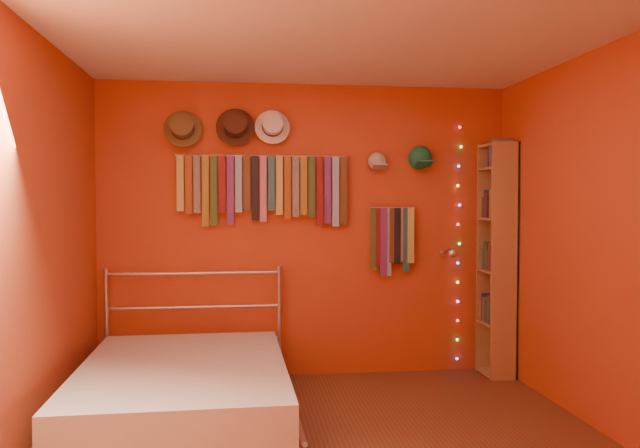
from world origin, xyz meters
name	(u,v)px	position (x,y,z in m)	size (l,w,h in m)	color
back_wall	(307,231)	(0.00, 1.75, 1.25)	(3.50, 0.02, 2.50)	#AF391C
right_wall	(619,242)	(1.75, 0.00, 1.25)	(0.02, 3.50, 2.50)	#AF391C
left_wall	(22,247)	(-1.75, 0.00, 1.25)	(0.02, 3.50, 2.50)	#AF391C
ceiling	(339,27)	(0.00, 0.00, 2.50)	(3.50, 3.50, 0.02)	white
tie_rack	(265,186)	(-0.36, 1.68, 1.63)	(1.45, 0.03, 0.60)	silver
small_tie_rack	(392,237)	(0.74, 1.68, 1.19)	(0.40, 0.03, 0.60)	silver
fedora_olive	(182,127)	(-1.04, 1.65, 2.11)	(0.31, 0.17, 0.31)	brown
fedora_brown	(235,126)	(-0.61, 1.65, 2.13)	(0.32, 0.18, 0.32)	#412117
fedora_white	(273,126)	(-0.30, 1.65, 2.13)	(0.29, 0.16, 0.29)	white
cap_white	(377,162)	(0.60, 1.70, 1.84)	(0.17, 0.21, 0.17)	beige
cap_green	(420,158)	(0.98, 1.70, 1.88)	(0.19, 0.24, 0.19)	#1B7D52
fairy_lights	(458,244)	(1.34, 1.71, 1.13)	(0.05, 0.02, 2.07)	#FF3333
reading_lamp	(450,253)	(1.19, 1.50, 1.06)	(0.08, 0.33, 0.10)	silver
bookshelf	(501,258)	(1.66, 1.53, 1.02)	(0.25, 0.34, 2.00)	#9D7646
bed	(184,391)	(-0.95, 0.65, 0.22)	(1.47, 1.99, 0.96)	silver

